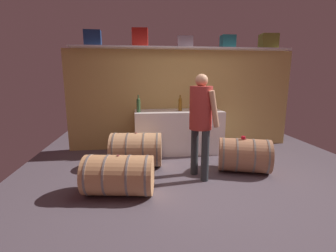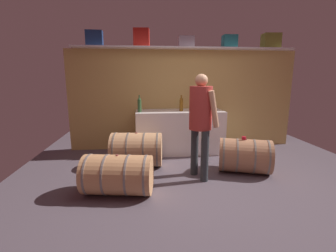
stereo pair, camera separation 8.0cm
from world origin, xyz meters
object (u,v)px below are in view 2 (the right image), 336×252
Objects in this scene: toolcase_navy at (94,38)px; toolcase_red at (142,38)px; toolcase_teal at (230,42)px; tasting_cup at (244,138)px; wine_bottle_clear at (203,104)px; winemaker_pouring at (201,116)px; toolcase_olive at (271,41)px; red_funnel at (202,110)px; wine_barrel_near at (245,156)px; wine_barrel_far at (137,149)px; work_cabinet at (179,132)px; wine_barrel_flank at (118,175)px; toolcase_grey at (186,42)px; wine_glass at (192,106)px; wine_bottle_amber at (181,104)px; wine_bottle_green at (139,105)px.

toolcase_red reaches higher than toolcase_navy.
tasting_cup is (-0.19, -1.46, -1.72)m from toolcase_teal.
winemaker_pouring is at bearing -104.97° from wine_bottle_clear.
toolcase_olive is 2.16m from red_funnel.
wine_barrel_near is 1.87m from wine_barrel_far.
winemaker_pouring is (0.12, -1.36, 0.55)m from work_cabinet.
toolcase_red is 1.01× the size of toolcase_olive.
red_funnel is at bearing 54.33° from wine_barrel_flank.
toolcase_navy is 2.95m from wine_barrel_flank.
toolcase_grey is 1.87m from work_cabinet.
wine_barrel_flank is at bearing -121.84° from work_cabinet.
wine_glass is at bearing -71.35° from toolcase_grey.
red_funnel reaches higher than wine_barrel_far.
winemaker_pouring is at bearing -85.71° from wine_bottle_amber.
toolcase_olive reaches higher than winemaker_pouring.
toolcase_teal is 1.84× the size of wine_glass.
toolcase_navy is 2.55m from work_cabinet.
toolcase_olive reaches higher than wine_barrel_far.
wine_barrel_near is at bearing -8.42° from wine_barrel_far.
wine_glass is 1.31m from winemaker_pouring.
wine_bottle_clear is at bearing 7.28° from wine_bottle_green.
toolcase_teal is at bearing 1.53° from toolcase_grey.
winemaker_pouring reaches higher than wine_glass.
toolcase_teal reaches higher than wine_bottle_amber.
toolcase_navy is at bearing 156.61° from wine_bottle_green.
wine_bottle_amber is at bearing 179.41° from wine_glass.
wine_barrel_near is at bearing 0.00° from tasting_cup.
wine_glass is 2.33m from wine_barrel_flank.
wine_barrel_far is (-0.91, -0.70, -0.73)m from wine_bottle_amber.
toolcase_red reaches higher than toolcase_grey.
work_cabinet is 1.82× the size of wine_barrel_flank.
red_funnel is at bearing -47.29° from wine_glass.
wine_bottle_amber is at bearing 164.33° from winemaker_pouring.
toolcase_teal is 0.89× the size of wine_bottle_amber.
wine_bottle_amber is at bearing -16.18° from toolcase_red.
toolcase_red is at bearing 162.03° from work_cabinet.
toolcase_red reaches higher than wine_barrel_flank.
winemaker_pouring is (-0.77, -0.14, 0.41)m from tasting_cup.
wine_barrel_flank is at bearing -99.75° from wine_bottle_green.
wine_bottle_green is 1.08m from wine_glass.
wine_bottle_green is at bearing -171.14° from work_cabinet.
red_funnel is at bearing -4.64° from wine_bottle_green.
wine_barrel_far is at bearing -53.06° from toolcase_navy.
tasting_cup is at bearing -61.25° from wine_glass.
toolcase_navy is 0.93× the size of toolcase_olive.
red_funnel is at bearing -17.57° from toolcase_red.
wine_bottle_amber is (-1.06, -0.30, -1.27)m from toolcase_teal.
tasting_cup is (0.47, -0.99, -0.35)m from red_funnel.
red_funnel is (2.11, -0.48, -1.39)m from toolcase_navy.
wine_bottle_green is 0.85m from wine_bottle_amber.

